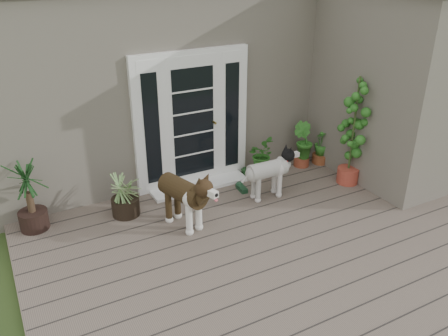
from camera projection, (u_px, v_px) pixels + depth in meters
name	position (u px, v px, depth m)	size (l,w,h in m)	color
deck	(280.00, 250.00, 5.97)	(6.20, 4.60, 0.12)	#6B5B4C
house_main	(156.00, 69.00, 8.72)	(7.40, 4.00, 3.10)	#665E54
house_wing	(394.00, 89.00, 7.45)	(1.60, 2.40, 3.10)	#665E54
door_unit	(192.00, 120.00, 7.15)	(1.90, 0.14, 2.15)	white
door_step	(199.00, 185.00, 7.44)	(1.60, 0.40, 0.05)	white
brindle_dog	(183.00, 200.00, 6.23)	(0.41, 0.96, 0.80)	#3F2D17
white_dog	(267.00, 177.00, 7.00)	(0.35, 0.82, 0.68)	white
spider_plant	(124.00, 193.00, 6.52)	(0.66, 0.66, 0.71)	#90B26E
yucca	(29.00, 194.00, 6.11)	(0.73, 0.73, 1.06)	black
herb_a	(260.00, 161.00, 7.66)	(0.46, 0.46, 0.58)	#28621C
herb_b	(302.00, 151.00, 8.06)	(0.38, 0.38, 0.58)	#2E631C
herb_c	(321.00, 150.00, 8.20)	(0.31, 0.31, 0.48)	#1B5D1A
sapling	(353.00, 130.00, 7.20)	(0.54, 0.54, 1.83)	#265317
clog_left	(242.00, 188.00, 7.32)	(0.14, 0.30, 0.09)	#15361F
clog_right	(247.00, 173.00, 7.77)	(0.16, 0.34, 0.10)	black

